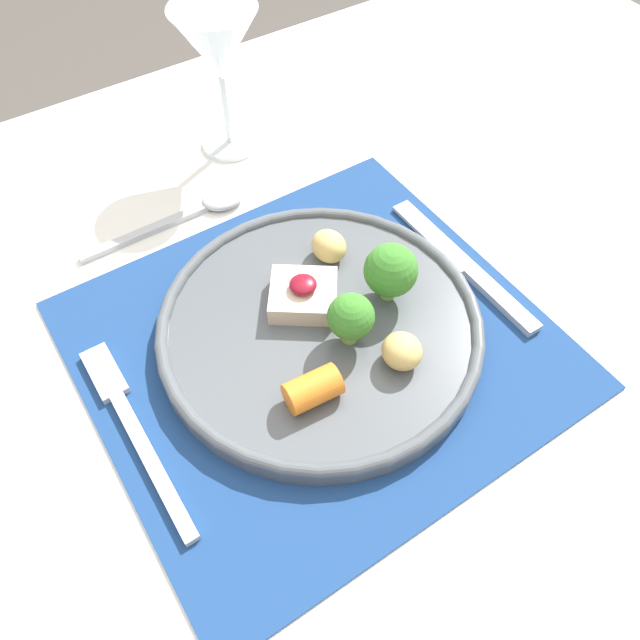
{
  "coord_description": "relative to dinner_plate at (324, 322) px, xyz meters",
  "views": [
    {
      "loc": [
        -0.18,
        -0.27,
        1.23
      ],
      "look_at": [
        0.01,
        0.01,
        0.79
      ],
      "focal_mm": 35.0,
      "sensor_mm": 36.0,
      "label": 1
    }
  ],
  "objects": [
    {
      "name": "placemat",
      "position": [
        -0.01,
        -0.01,
        -0.02
      ],
      "size": [
        0.4,
        0.37,
        0.0
      ],
      "primitive_type": "cube",
      "color": "navy",
      "rests_on": "dining_table"
    },
    {
      "name": "dinner_plate",
      "position": [
        0.0,
        0.0,
        0.0
      ],
      "size": [
        0.3,
        0.3,
        0.08
      ],
      "color": "#4C5156",
      "rests_on": "placemat"
    },
    {
      "name": "spoon",
      "position": [
        -0.02,
        0.21,
        -0.01
      ],
      "size": [
        0.19,
        0.04,
        0.01
      ],
      "rotation": [
        0.0,
        0.0,
        0.03
      ],
      "color": "#B2B2B7",
      "rests_on": "dining_table"
    },
    {
      "name": "wine_glass_near",
      "position": [
        0.06,
        0.3,
        0.1
      ],
      "size": [
        0.09,
        0.09,
        0.16
      ],
      "color": "white",
      "rests_on": "dining_table"
    },
    {
      "name": "fork",
      "position": [
        -0.19,
        0.01,
        -0.01
      ],
      "size": [
        0.02,
        0.2,
        0.01
      ],
      "rotation": [
        0.0,
        0.0,
        0.03
      ],
      "color": "#B2B2B7",
      "rests_on": "placemat"
    },
    {
      "name": "knife",
      "position": [
        0.16,
        -0.02,
        -0.01
      ],
      "size": [
        0.02,
        0.2,
        0.01
      ],
      "rotation": [
        0.0,
        0.0,
        0.02
      ],
      "color": "#B2B2B7",
      "rests_on": "placemat"
    },
    {
      "name": "dining_table",
      "position": [
        -0.01,
        -0.01,
        -0.11
      ],
      "size": [
        1.52,
        0.99,
        0.76
      ],
      "color": "white",
      "rests_on": "ground_plane"
    },
    {
      "name": "ground_plane",
      "position": [
        -0.01,
        -0.01,
        -0.78
      ],
      "size": [
        8.0,
        8.0,
        0.0
      ],
      "primitive_type": "plane",
      "color": "#4C4742"
    }
  ]
}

